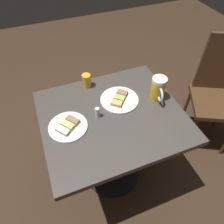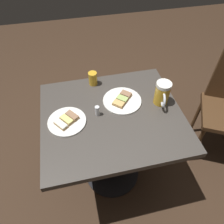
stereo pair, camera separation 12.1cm
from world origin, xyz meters
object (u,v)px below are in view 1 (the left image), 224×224
Objects in this scene: plate_far at (68,126)px; beer_mug at (158,89)px; plate_near at (119,99)px; beer_glass_small at (87,81)px; cafe_chair at (218,89)px; salt_shaker at (97,112)px.

beer_mug is (-0.57, -0.03, 0.07)m from plate_far.
beer_glass_small reaches higher than plate_near.
plate_near is at bearing 125.93° from beer_glass_small.
plate_near is 0.24m from beer_mug.
cafe_chair is (-1.00, 0.20, -0.23)m from beer_glass_small.
cafe_chair is at bearing -174.09° from beer_mug.
cafe_chair reaches higher than beer_mug.
plate_far is at bearing 15.23° from plate_near.
plate_far is 0.58m from beer_mug.
beer_mug reaches higher than plate_near.
beer_glass_small is at bearing -94.33° from salt_shaker.
salt_shaker is at bearing 31.88° from cafe_chair.
salt_shaker is at bearing 1.79° from beer_mug.
plate_far is 1.45× the size of beer_mug.
beer_mug is 0.46m from beer_glass_small.
salt_shaker is 0.07× the size of cafe_chair.
plate_near is at bearing 27.66° from cafe_chair.
plate_near is 0.19m from salt_shaker.
salt_shaker is 1.04m from cafe_chair.
salt_shaker is at bearing -173.93° from plate_far.
plate_far is at bearing 6.07° from salt_shaker.
salt_shaker reaches higher than plate_near.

